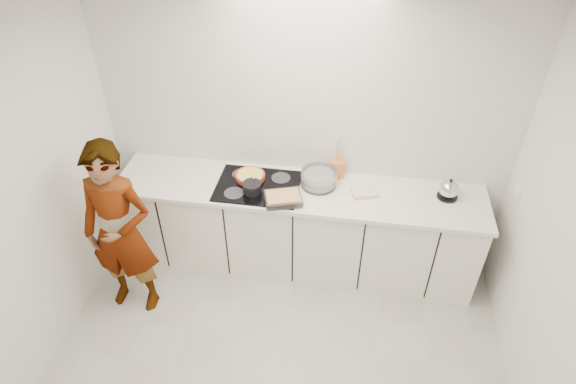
% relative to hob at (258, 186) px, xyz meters
% --- Properties ---
extents(floor, '(3.60, 3.20, 0.00)m').
position_rel_hob_xyz_m(floor, '(0.35, -1.26, -0.92)').
color(floor, '#B2B2B2').
rests_on(floor, ground).
extents(ceiling, '(3.60, 3.20, 0.00)m').
position_rel_hob_xyz_m(ceiling, '(0.35, -1.26, 1.68)').
color(ceiling, white).
rests_on(ceiling, wall_back).
extents(wall_back, '(3.60, 0.00, 2.60)m').
position_rel_hob_xyz_m(wall_back, '(0.35, 0.34, 0.38)').
color(wall_back, silver).
rests_on(wall_back, ground).
extents(wall_left, '(0.00, 3.20, 2.60)m').
position_rel_hob_xyz_m(wall_left, '(-1.45, -1.26, 0.38)').
color(wall_left, silver).
rests_on(wall_left, ground).
extents(base_cabinets, '(3.20, 0.58, 0.87)m').
position_rel_hob_xyz_m(base_cabinets, '(0.35, 0.02, -0.48)').
color(base_cabinets, white).
rests_on(base_cabinets, floor).
extents(countertop, '(3.24, 0.64, 0.04)m').
position_rel_hob_xyz_m(countertop, '(0.35, 0.02, -0.03)').
color(countertop, white).
rests_on(countertop, base_cabinets).
extents(hob, '(0.72, 0.54, 0.01)m').
position_rel_hob_xyz_m(hob, '(0.00, 0.00, 0.00)').
color(hob, black).
rests_on(hob, countertop).
extents(tart_dish, '(0.34, 0.34, 0.04)m').
position_rel_hob_xyz_m(tart_dish, '(-0.09, 0.09, 0.03)').
color(tart_dish, '#AB341F').
rests_on(tart_dish, hob).
extents(saucepan, '(0.19, 0.19, 0.15)m').
position_rel_hob_xyz_m(saucepan, '(-0.03, -0.09, 0.05)').
color(saucepan, black).
rests_on(saucepan, hob).
extents(baking_dish, '(0.36, 0.31, 0.06)m').
position_rel_hob_xyz_m(baking_dish, '(0.25, -0.18, 0.04)').
color(baking_dish, silver).
rests_on(baking_dish, hob).
extents(mixing_bowl, '(0.38, 0.38, 0.15)m').
position_rel_hob_xyz_m(mixing_bowl, '(0.52, 0.11, 0.06)').
color(mixing_bowl, silver).
rests_on(mixing_bowl, countertop).
extents(tea_towel, '(0.26, 0.22, 0.04)m').
position_rel_hob_xyz_m(tea_towel, '(0.92, 0.05, 0.01)').
color(tea_towel, white).
rests_on(tea_towel, countertop).
extents(kettle, '(0.20, 0.20, 0.19)m').
position_rel_hob_xyz_m(kettle, '(1.62, 0.11, 0.07)').
color(kettle, black).
rests_on(kettle, countertop).
extents(utensil_crock, '(0.14, 0.14, 0.16)m').
position_rel_hob_xyz_m(utensil_crock, '(0.67, 0.28, 0.07)').
color(utensil_crock, orange).
rests_on(utensil_crock, countertop).
extents(cook, '(0.60, 0.40, 1.64)m').
position_rel_hob_xyz_m(cook, '(-1.00, -0.66, -0.09)').
color(cook, white).
rests_on(cook, floor).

